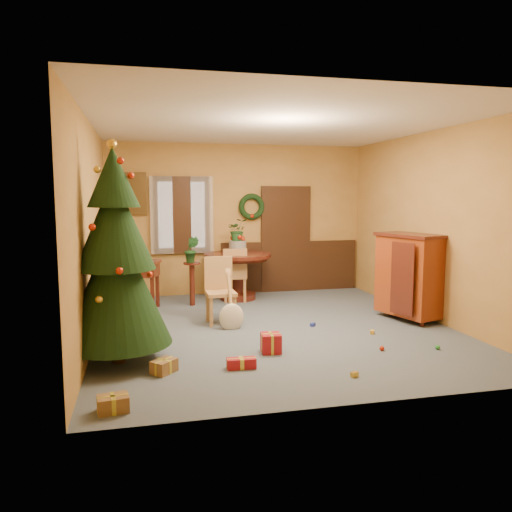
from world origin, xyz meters
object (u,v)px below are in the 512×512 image
object	(u,v)px
christmas_tree	(116,259)
writing_desk	(131,272)
chair_near	(220,288)
dining_table	(238,267)
sideboard	(409,274)

from	to	relation	value
christmas_tree	writing_desk	world-z (taller)	christmas_tree
christmas_tree	writing_desk	xyz separation A→B (m)	(0.11, 2.79, -0.58)
chair_near	dining_table	bearing A→B (deg)	69.93
dining_table	chair_near	bearing A→B (deg)	-110.07
dining_table	christmas_tree	bearing A→B (deg)	-122.43
dining_table	christmas_tree	size ratio (longest dim) A/B	0.49
christmas_tree	dining_table	bearing A→B (deg)	57.57
dining_table	sideboard	xyz separation A→B (m)	(2.28, -2.11, 0.12)
chair_near	writing_desk	distance (m)	1.81
writing_desk	sideboard	world-z (taller)	sideboard
dining_table	sideboard	distance (m)	3.11
dining_table	christmas_tree	xyz separation A→B (m)	(-2.02, -3.17, 0.61)
chair_near	christmas_tree	world-z (taller)	christmas_tree
christmas_tree	writing_desk	distance (m)	2.85
chair_near	christmas_tree	xyz separation A→B (m)	(-1.42, -1.55, 0.67)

